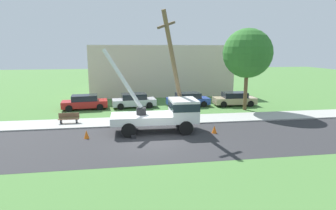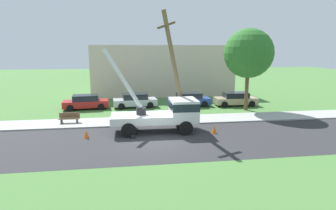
{
  "view_description": "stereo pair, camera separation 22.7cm",
  "coord_description": "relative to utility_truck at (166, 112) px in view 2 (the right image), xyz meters",
  "views": [
    {
      "loc": [
        -2.1,
        -17.87,
        5.93
      ],
      "look_at": [
        1.15,
        2.62,
        1.88
      ],
      "focal_mm": 30.71,
      "sensor_mm": 36.0,
      "label": 1
    },
    {
      "loc": [
        -1.88,
        -17.9,
        5.93
      ],
      "look_at": [
        1.15,
        2.62,
        1.88
      ],
      "focal_mm": 30.71,
      "sensor_mm": 36.0,
      "label": 2
    }
  ],
  "objects": [
    {
      "name": "ground_plane",
      "position": [
        -0.94,
        9.71,
        -1.41
      ],
      "size": [
        120.0,
        120.0,
        0.0
      ],
      "primitive_type": "plane",
      "color": "#477538"
    },
    {
      "name": "road_asphalt",
      "position": [
        -0.94,
        -2.29,
        -1.4
      ],
      "size": [
        80.0,
        7.78,
        0.01
      ],
      "primitive_type": "cube",
      "color": "#2B2B2D",
      "rests_on": "ground"
    },
    {
      "name": "sidewalk_strip",
      "position": [
        -0.94,
        3.08,
        -1.36
      ],
      "size": [
        80.0,
        2.96,
        0.1
      ],
      "primitive_type": "cube",
      "color": "#9E9E99",
      "rests_on": "ground"
    },
    {
      "name": "utility_truck",
      "position": [
        0.0,
        0.0,
        0.0
      ],
      "size": [
        6.76,
        3.2,
        5.98
      ],
      "color": "silver",
      "rests_on": "ground"
    },
    {
      "name": "leaning_utility_pole",
      "position": [
        0.86,
        1.26,
        3.07
      ],
      "size": [
        2.68,
        2.2,
        8.74
      ],
      "color": "brown",
      "rests_on": "ground"
    },
    {
      "name": "traffic_cone_ahead",
      "position": [
        3.35,
        -1.08,
        -1.13
      ],
      "size": [
        0.36,
        0.36,
        0.56
      ],
      "primitive_type": "cone",
      "color": "orange",
      "rests_on": "ground"
    },
    {
      "name": "traffic_cone_behind",
      "position": [
        -5.56,
        -0.93,
        -1.13
      ],
      "size": [
        0.36,
        0.36,
        0.56
      ],
      "primitive_type": "cone",
      "color": "orange",
      "rests_on": "ground"
    },
    {
      "name": "parked_sedan_red",
      "position": [
        -6.85,
        8.99,
        -0.7
      ],
      "size": [
        4.55,
        2.29,
        1.42
      ],
      "color": "#B21E1E",
      "rests_on": "ground"
    },
    {
      "name": "parked_sedan_silver",
      "position": [
        -1.94,
        9.16,
        -0.7
      ],
      "size": [
        4.54,
        2.26,
        1.42
      ],
      "color": "#B7B7BF",
      "rests_on": "ground"
    },
    {
      "name": "parked_sedan_blue",
      "position": [
        3.7,
        8.89,
        -0.7
      ],
      "size": [
        4.49,
        2.18,
        1.42
      ],
      "color": "#263F99",
      "rests_on": "ground"
    },
    {
      "name": "parked_sedan_tan",
      "position": [
        8.67,
        8.47,
        -0.7
      ],
      "size": [
        4.47,
        2.14,
        1.42
      ],
      "color": "tan",
      "rests_on": "ground"
    },
    {
      "name": "park_bench",
      "position": [
        -7.39,
        3.15,
        -0.95
      ],
      "size": [
        1.6,
        0.45,
        0.9
      ],
      "color": "brown",
      "rests_on": "ground"
    },
    {
      "name": "roadside_tree_near",
      "position": [
        8.86,
        6.22,
        4.11
      ],
      "size": [
        4.72,
        4.72,
        7.9
      ],
      "color": "brown",
      "rests_on": "ground"
    },
    {
      "name": "lowrise_building_backdrop",
      "position": [
        1.99,
        17.65,
        1.79
      ],
      "size": [
        18.0,
        6.0,
        6.4
      ],
      "primitive_type": "cube",
      "color": "beige",
      "rests_on": "ground"
    }
  ]
}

